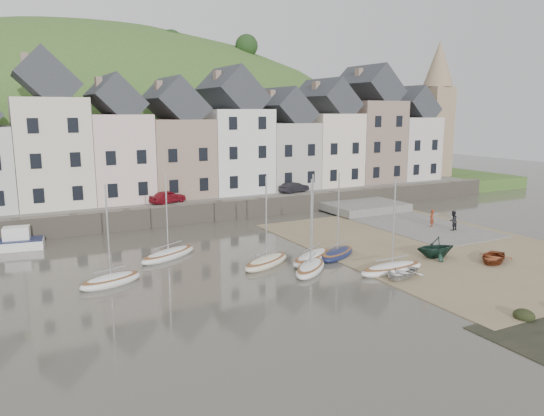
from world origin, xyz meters
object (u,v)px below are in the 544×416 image
rowboat_red (493,257)px  car_right (294,187)px  car_left (168,197)px  rowboat_white (401,273)px  sailboat_0 (168,254)px  person_dark (453,220)px  rowboat_green (435,247)px  person_red (432,218)px

rowboat_red → car_right: size_ratio=0.91×
rowboat_red → car_left: car_left is taller
rowboat_white → sailboat_0: bearing=-152.3°
rowboat_white → person_dark: size_ratio=1.72×
rowboat_white → person_dark: 14.88m
rowboat_green → car_right: size_ratio=0.84×
rowboat_white → rowboat_red: 7.91m
person_red → person_dark: bearing=76.6°
person_red → car_right: bearing=-98.1°
person_red → sailboat_0: bearing=-33.6°
person_red → car_left: 24.66m
person_red → person_dark: person_dark is taller
rowboat_red → person_dark: size_ratio=1.84×
rowboat_red → car_left: (-15.63, 24.64, 1.83)m
car_right → person_dark: bearing=-171.4°
rowboat_white → car_left: (-7.74, 24.24, 1.85)m
person_red → rowboat_white: bearing=8.8°
car_left → car_right: bearing=-109.5°
person_dark → car_right: 17.72m
rowboat_white → car_left: car_left is taller
sailboat_0 → rowboat_red: (19.50, -11.66, 0.13)m
car_left → rowboat_red: bearing=-167.1°
rowboat_red → car_right: 24.75m
person_dark → person_red: bearing=-83.5°
sailboat_0 → person_dark: (24.29, -3.51, 0.71)m
rowboat_red → rowboat_green: bearing=-163.5°
rowboat_green → person_red: (6.93, 7.38, 0.07)m
sailboat_0 → car_left: bearing=73.4°
rowboat_white → rowboat_red: bearing=69.0°
rowboat_white → person_red: person_red is taller
person_dark → car_left: size_ratio=0.47×
sailboat_0 → rowboat_red: 22.72m
sailboat_0 → rowboat_red: size_ratio=2.01×
rowboat_red → person_dark: bearing=120.9°
sailboat_0 → rowboat_green: (16.79, -8.96, 0.57)m
rowboat_white → car_right: (6.32, 24.24, 1.81)m
person_dark → car_left: (-20.42, 16.49, 1.24)m
person_red → car_left: car_left is taller
sailboat_0 → person_dark: bearing=-8.2°
rowboat_red → car_left: size_ratio=0.87×
rowboat_green → rowboat_red: size_ratio=0.93×
rowboat_red → car_right: bearing=155.1°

